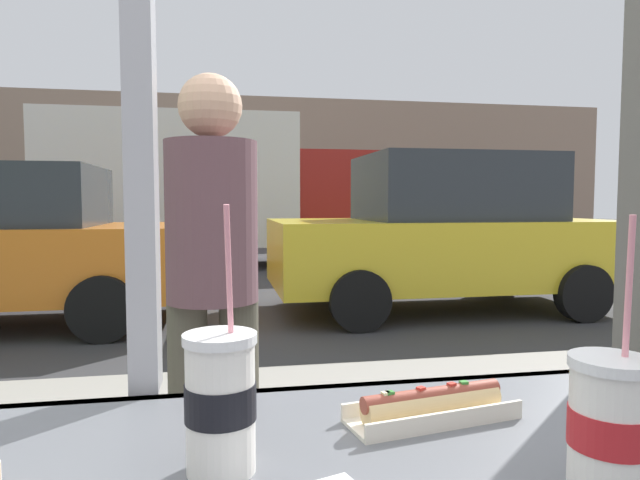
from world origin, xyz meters
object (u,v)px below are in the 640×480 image
at_px(hotdog_tray_far, 432,405).
at_px(parked_car_yellow, 445,234).
at_px(pedestrian, 212,275).
at_px(soda_cup_right, 610,426).
at_px(soda_cup_left, 221,400).
at_px(box_truck, 209,186).

height_order(hotdog_tray_far, parked_car_yellow, parked_car_yellow).
bearing_deg(pedestrian, soda_cup_right, -72.86).
bearing_deg(parked_car_yellow, soda_cup_right, -111.54).
distance_m(soda_cup_right, hotdog_tray_far, 0.28).
distance_m(soda_cup_right, parked_car_yellow, 6.31).
bearing_deg(hotdog_tray_far, soda_cup_left, -161.72).
bearing_deg(soda_cup_right, soda_cup_left, 161.08).
relative_size(soda_cup_left, pedestrian, 0.20).
relative_size(soda_cup_right, pedestrian, 0.20).
bearing_deg(hotdog_tray_far, parked_car_yellow, 66.66).
distance_m(box_truck, pedestrian, 9.73).
height_order(hotdog_tray_far, box_truck, box_truck).
relative_size(soda_cup_left, hotdog_tray_far, 1.19).
relative_size(soda_cup_right, parked_car_yellow, 0.08).
xyz_separation_m(soda_cup_left, hotdog_tray_far, (0.32, 0.10, -0.07)).
height_order(parked_car_yellow, box_truck, box_truck).
xyz_separation_m(soda_cup_right, hotdog_tray_far, (-0.11, 0.25, -0.06)).
distance_m(soda_cup_left, soda_cup_right, 0.45).
xyz_separation_m(box_truck, pedestrian, (0.15, -9.71, -0.57)).
relative_size(parked_car_yellow, box_truck, 0.62).
bearing_deg(pedestrian, soda_cup_left, -89.09).
bearing_deg(pedestrian, box_truck, 90.87).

